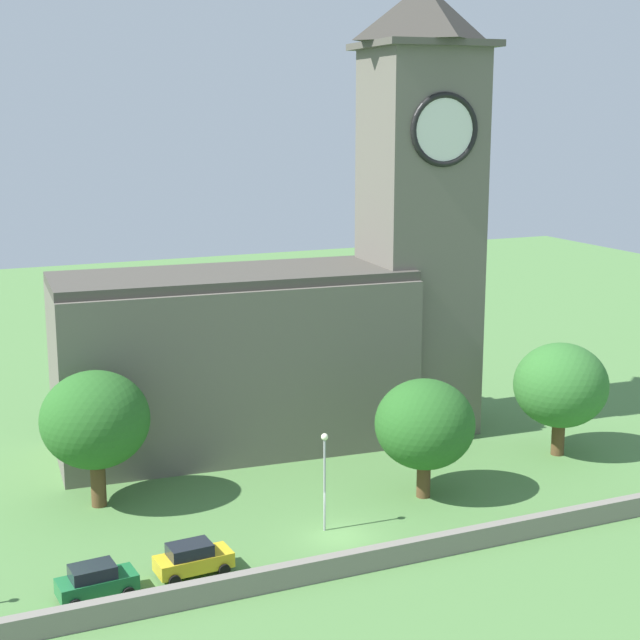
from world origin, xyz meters
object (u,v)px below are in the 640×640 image
(tree_by_tower, at_px, (561,385))
(car_yellow, at_px, (193,559))
(tree_churchyard, at_px, (95,420))
(tree_riverside_west, at_px, (425,424))
(church, at_px, (306,302))
(car_green, at_px, (96,581))
(streetlamp_west_mid, at_px, (325,465))

(tree_by_tower, bearing_deg, car_yellow, -165.64)
(car_yellow, xyz_separation_m, tree_churchyard, (-2.85, 11.89, 4.93))
(tree_riverside_west, bearing_deg, tree_by_tower, 13.31)
(tree_churchyard, height_order, tree_riverside_west, tree_churchyard)
(tree_churchyard, bearing_deg, church, 22.15)
(church, relative_size, car_green, 8.13)
(car_yellow, distance_m, streetlamp_west_mid, 10.00)
(church, height_order, streetlamp_west_mid, church)
(car_yellow, height_order, tree_by_tower, tree_by_tower)
(church, distance_m, car_yellow, 26.26)
(church, xyz_separation_m, tree_riverside_west, (2.44, -14.43, -5.86))
(church, relative_size, streetlamp_west_mid, 5.54)
(tree_by_tower, bearing_deg, tree_churchyard, 173.17)
(church, relative_size, tree_by_tower, 4.06)
(car_green, relative_size, car_yellow, 0.98)
(car_yellow, relative_size, tree_riverside_west, 0.54)
(tree_riverside_west, bearing_deg, car_green, -166.96)
(car_green, relative_size, tree_churchyard, 0.47)
(streetlamp_west_mid, relative_size, tree_churchyard, 0.69)
(tree_churchyard, xyz_separation_m, tree_riverside_west, (20.24, -7.18, -0.80))
(tree_riverside_west, bearing_deg, tree_churchyard, 160.46)
(car_green, bearing_deg, tree_riverside_west, 13.04)
(church, distance_m, tree_churchyard, 19.88)
(car_yellow, bearing_deg, tree_by_tower, 14.36)
(streetlamp_west_mid, height_order, tree_by_tower, tree_by_tower)
(car_green, bearing_deg, tree_by_tower, 13.14)
(church, bearing_deg, streetlamp_west_mid, -109.23)
(streetlamp_west_mid, xyz_separation_m, tree_churchyard, (-11.97, 9.48, 1.60))
(church, xyz_separation_m, car_green, (-20.43, -19.73, -9.97))
(tree_by_tower, bearing_deg, car_green, -166.86)
(tree_by_tower, xyz_separation_m, tree_riverside_west, (-13.35, -3.16, -0.32))
(car_green, height_order, streetlamp_west_mid, streetlamp_west_mid)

